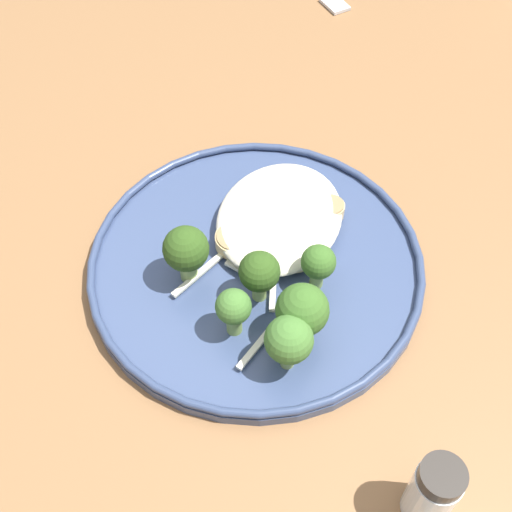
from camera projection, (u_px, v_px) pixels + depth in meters
wooden_dining_table at (291, 351)px, 0.63m from camera, size 1.40×1.00×0.74m
dinner_plate at (256, 264)px, 0.58m from camera, size 0.29×0.29×0.02m
noodle_bed at (280, 217)px, 0.60m from camera, size 0.13×0.11×0.03m
seared_scallop_tiny_bay at (259, 234)px, 0.59m from camera, size 0.04×0.04×0.02m
seared_scallop_tilted_round at (289, 216)px, 0.60m from camera, size 0.02×0.02×0.02m
seared_scallop_right_edge at (235, 240)px, 0.59m from camera, size 0.04×0.04×0.01m
seared_scallop_on_noodles at (252, 216)px, 0.60m from camera, size 0.03×0.03×0.01m
seared_scallop_half_hidden at (329, 209)px, 0.61m from camera, size 0.03×0.03×0.02m
seared_scallop_front_small at (296, 257)px, 0.57m from camera, size 0.03×0.03×0.01m
broccoli_floret_near_rim at (302, 311)px, 0.51m from camera, size 0.04×0.04×0.06m
broccoli_floret_small_sprig at (289, 341)px, 0.50m from camera, size 0.04×0.04×0.06m
broccoli_floret_left_leaning at (186, 250)px, 0.55m from camera, size 0.04×0.04×0.06m
broccoli_floret_split_head at (318, 263)px, 0.55m from camera, size 0.03×0.03×0.05m
broccoli_floret_beside_noodles at (233, 309)px, 0.52m from camera, size 0.03×0.03×0.05m
broccoli_floret_rear_charred at (259, 273)px, 0.54m from camera, size 0.03×0.03×0.05m
onion_sliver_curled_piece at (199, 274)px, 0.57m from camera, size 0.06×0.03×0.00m
onion_sliver_long_sliver at (258, 344)px, 0.53m from camera, size 0.05×0.02×0.00m
onion_sliver_pale_crescent at (273, 288)px, 0.56m from camera, size 0.04×0.02×0.00m
onion_sliver_short_strip at (249, 274)px, 0.57m from camera, size 0.01×0.05×0.00m
pepper_shaker at (433, 492)px, 0.44m from camera, size 0.03×0.03×0.07m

